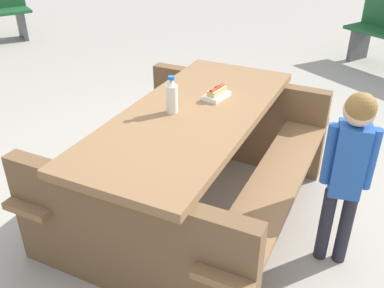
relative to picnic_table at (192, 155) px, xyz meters
name	(u,v)px	position (x,y,z in m)	size (l,w,h in m)	color
ground_plane	(192,210)	(0.00, 0.00, -0.44)	(30.00, 30.00, 0.00)	#ADA599
picnic_table	(192,155)	(0.00, 0.00, 0.00)	(1.82, 1.43, 0.75)	olive
soda_bottle	(172,96)	(-0.06, 0.10, 0.41)	(0.07, 0.07, 0.23)	silver
hotdog_tray	(217,94)	(0.25, -0.06, 0.34)	(0.20, 0.14, 0.08)	white
child_in_coat	(349,161)	(-0.07, -0.93, 0.24)	(0.18, 0.26, 1.06)	#262633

